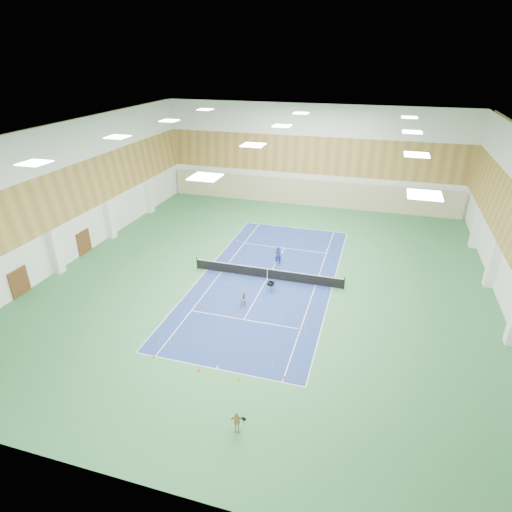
{
  "coord_description": "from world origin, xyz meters",
  "views": [
    {
      "loc": [
        8.09,
        -30.7,
        17.46
      ],
      "look_at": [
        -0.98,
        -0.05,
        2.0
      ],
      "focal_mm": 30.0,
      "sensor_mm": 36.0,
      "label": 1
    }
  ],
  "objects_px": {
    "child_apron": "(237,422)",
    "ball_cart": "(271,287)",
    "coach": "(278,255)",
    "child_court": "(244,299)",
    "tennis_net": "(267,273)"
  },
  "relations": [
    {
      "from": "ball_cart",
      "to": "coach",
      "type": "bearing_deg",
      "value": 111.79
    },
    {
      "from": "child_apron",
      "to": "ball_cart",
      "type": "xyz_separation_m",
      "value": [
        -1.89,
        14.01,
        -0.22
      ]
    },
    {
      "from": "coach",
      "to": "child_court",
      "type": "xyz_separation_m",
      "value": [
        -0.78,
        -7.54,
        -0.26
      ]
    },
    {
      "from": "child_apron",
      "to": "ball_cart",
      "type": "bearing_deg",
      "value": 79.09
    },
    {
      "from": "coach",
      "to": "child_apron",
      "type": "relative_size",
      "value": 1.4
    },
    {
      "from": "tennis_net",
      "to": "child_apron",
      "type": "relative_size",
      "value": 10.34
    },
    {
      "from": "coach",
      "to": "child_court",
      "type": "height_order",
      "value": "coach"
    },
    {
      "from": "tennis_net",
      "to": "ball_cart",
      "type": "xyz_separation_m",
      "value": [
        0.81,
        -1.91,
        -0.15
      ]
    },
    {
      "from": "tennis_net",
      "to": "coach",
      "type": "relative_size",
      "value": 7.37
    },
    {
      "from": "coach",
      "to": "ball_cart",
      "type": "relative_size",
      "value": 2.19
    },
    {
      "from": "child_court",
      "to": "ball_cart",
      "type": "height_order",
      "value": "child_court"
    },
    {
      "from": "child_court",
      "to": "child_apron",
      "type": "relative_size",
      "value": 0.98
    },
    {
      "from": "tennis_net",
      "to": "child_court",
      "type": "relative_size",
      "value": 10.56
    },
    {
      "from": "coach",
      "to": "child_apron",
      "type": "xyz_separation_m",
      "value": [
        2.47,
        -18.8,
        -0.25
      ]
    },
    {
      "from": "tennis_net",
      "to": "child_court",
      "type": "bearing_deg",
      "value": -96.78
    }
  ]
}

